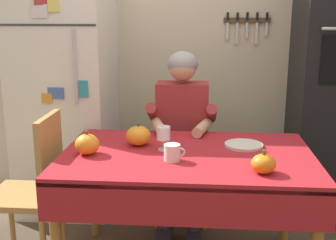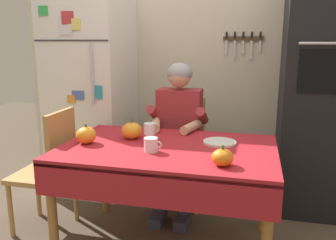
{
  "view_description": "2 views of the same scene",
  "coord_description": "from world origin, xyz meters",
  "px_view_note": "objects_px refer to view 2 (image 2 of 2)",
  "views": [
    {
      "loc": [
        0.08,
        -2.24,
        1.52
      ],
      "look_at": [
        -0.12,
        0.27,
        0.88
      ],
      "focal_mm": 47.07,
      "sensor_mm": 36.0,
      "label": 1
    },
    {
      "loc": [
        0.53,
        -2.05,
        1.42
      ],
      "look_at": [
        -0.01,
        0.15,
        0.91
      ],
      "focal_mm": 37.54,
      "sensor_mm": 36.0,
      "label": 2
    }
  ],
  "objects_px": {
    "dining_table": "(167,159)",
    "pumpkin_small": "(132,131)",
    "wall_oven": "(320,87)",
    "pumpkin_large": "(86,135)",
    "chair_behind_person": "(182,146)",
    "coffee_mug": "(151,145)",
    "refrigerator": "(92,97)",
    "seated_person": "(178,126)",
    "chair_left_side": "(51,166)",
    "pumpkin_medium": "(222,157)",
    "serving_tray": "(220,142)",
    "wine_glass": "(150,129)"
  },
  "relations": [
    {
      "from": "coffee_mug",
      "to": "pumpkin_small",
      "type": "xyz_separation_m",
      "value": [
        -0.22,
        0.26,
        0.01
      ]
    },
    {
      "from": "wall_oven",
      "to": "pumpkin_large",
      "type": "height_order",
      "value": "wall_oven"
    },
    {
      "from": "wall_oven",
      "to": "pumpkin_small",
      "type": "relative_size",
      "value": 14.32
    },
    {
      "from": "wall_oven",
      "to": "pumpkin_medium",
      "type": "xyz_separation_m",
      "value": [
        -0.67,
        -1.18,
        -0.26
      ]
    },
    {
      "from": "chair_left_side",
      "to": "pumpkin_medium",
      "type": "distance_m",
      "value": 1.35
    },
    {
      "from": "wine_glass",
      "to": "dining_table",
      "type": "bearing_deg",
      "value": -25.27
    },
    {
      "from": "dining_table",
      "to": "pumpkin_small",
      "type": "distance_m",
      "value": 0.35
    },
    {
      "from": "chair_behind_person",
      "to": "wine_glass",
      "type": "relative_size",
      "value": 6.71
    },
    {
      "from": "chair_left_side",
      "to": "pumpkin_medium",
      "type": "relative_size",
      "value": 7.67
    },
    {
      "from": "serving_tray",
      "to": "wall_oven",
      "type": "bearing_deg",
      "value": 46.12
    },
    {
      "from": "pumpkin_medium",
      "to": "chair_behind_person",
      "type": "bearing_deg",
      "value": 112.76
    },
    {
      "from": "refrigerator",
      "to": "chair_behind_person",
      "type": "bearing_deg",
      "value": -5.8
    },
    {
      "from": "chair_behind_person",
      "to": "wine_glass",
      "type": "bearing_deg",
      "value": -96.02
    },
    {
      "from": "dining_table",
      "to": "wine_glass",
      "type": "bearing_deg",
      "value": 154.73
    },
    {
      "from": "seated_person",
      "to": "serving_tray",
      "type": "distance_m",
      "value": 0.58
    },
    {
      "from": "chair_behind_person",
      "to": "coffee_mug",
      "type": "height_order",
      "value": "chair_behind_person"
    },
    {
      "from": "seated_person",
      "to": "chair_left_side",
      "type": "relative_size",
      "value": 1.34
    },
    {
      "from": "coffee_mug",
      "to": "seated_person",
      "type": "bearing_deg",
      "value": 88.92
    },
    {
      "from": "serving_tray",
      "to": "pumpkin_medium",
      "type": "bearing_deg",
      "value": -82.5
    },
    {
      "from": "chair_left_side",
      "to": "serving_tray",
      "type": "xyz_separation_m",
      "value": [
        1.23,
        0.12,
        0.24
      ]
    },
    {
      "from": "chair_behind_person",
      "to": "serving_tray",
      "type": "height_order",
      "value": "chair_behind_person"
    },
    {
      "from": "dining_table",
      "to": "seated_person",
      "type": "bearing_deg",
      "value": 95.58
    },
    {
      "from": "pumpkin_small",
      "to": "chair_left_side",
      "type": "bearing_deg",
      "value": -171.67
    },
    {
      "from": "pumpkin_large",
      "to": "pumpkin_small",
      "type": "bearing_deg",
      "value": 36.24
    },
    {
      "from": "pumpkin_large",
      "to": "pumpkin_medium",
      "type": "bearing_deg",
      "value": -13.02
    },
    {
      "from": "wine_glass",
      "to": "pumpkin_medium",
      "type": "height_order",
      "value": "wine_glass"
    },
    {
      "from": "chair_behind_person",
      "to": "pumpkin_medium",
      "type": "bearing_deg",
      "value": -67.24
    },
    {
      "from": "refrigerator",
      "to": "wall_oven",
      "type": "distance_m",
      "value": 2.01
    },
    {
      "from": "wall_oven",
      "to": "dining_table",
      "type": "bearing_deg",
      "value": -138.69
    },
    {
      "from": "wall_oven",
      "to": "coffee_mug",
      "type": "height_order",
      "value": "wall_oven"
    },
    {
      "from": "dining_table",
      "to": "pumpkin_small",
      "type": "height_order",
      "value": "pumpkin_small"
    },
    {
      "from": "wall_oven",
      "to": "wine_glass",
      "type": "height_order",
      "value": "wall_oven"
    },
    {
      "from": "seated_person",
      "to": "coffee_mug",
      "type": "height_order",
      "value": "seated_person"
    },
    {
      "from": "pumpkin_large",
      "to": "pumpkin_small",
      "type": "relative_size",
      "value": 0.93
    },
    {
      "from": "seated_person",
      "to": "serving_tray",
      "type": "height_order",
      "value": "seated_person"
    },
    {
      "from": "serving_tray",
      "to": "refrigerator",
      "type": "bearing_deg",
      "value": 150.8
    },
    {
      "from": "refrigerator",
      "to": "coffee_mug",
      "type": "xyz_separation_m",
      "value": [
        0.88,
        -1.0,
        -0.12
      ]
    },
    {
      "from": "dining_table",
      "to": "pumpkin_medium",
      "type": "relative_size",
      "value": 11.55
    },
    {
      "from": "chair_behind_person",
      "to": "seated_person",
      "type": "height_order",
      "value": "seated_person"
    },
    {
      "from": "refrigerator",
      "to": "coffee_mug",
      "type": "relative_size",
      "value": 15.74
    },
    {
      "from": "wall_oven",
      "to": "seated_person",
      "type": "xyz_separation_m",
      "value": [
        -1.11,
        -0.32,
        -0.31
      ]
    },
    {
      "from": "pumpkin_medium",
      "to": "pumpkin_small",
      "type": "bearing_deg",
      "value": 149.11
    },
    {
      "from": "chair_left_side",
      "to": "pumpkin_large",
      "type": "distance_m",
      "value": 0.46
    },
    {
      "from": "dining_table",
      "to": "pumpkin_large",
      "type": "xyz_separation_m",
      "value": [
        -0.55,
        -0.05,
        0.14
      ]
    },
    {
      "from": "chair_left_side",
      "to": "serving_tray",
      "type": "height_order",
      "value": "chair_left_side"
    },
    {
      "from": "chair_behind_person",
      "to": "serving_tray",
      "type": "xyz_separation_m",
      "value": [
        0.39,
        -0.62,
        0.24
      ]
    },
    {
      "from": "refrigerator",
      "to": "serving_tray",
      "type": "height_order",
      "value": "refrigerator"
    },
    {
      "from": "wall_oven",
      "to": "chair_behind_person",
      "type": "bearing_deg",
      "value": -173.31
    },
    {
      "from": "wall_oven",
      "to": "chair_left_side",
      "type": "relative_size",
      "value": 2.26
    },
    {
      "from": "dining_table",
      "to": "pumpkin_large",
      "type": "bearing_deg",
      "value": -175.28
    }
  ]
}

